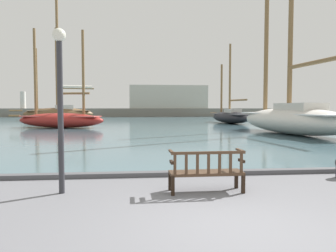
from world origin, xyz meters
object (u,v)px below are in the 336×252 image
at_px(sailboat_far_port, 59,112).
at_px(sailboat_outer_port, 61,117).
at_px(sailboat_outer_starboard, 230,116).
at_px(sailboat_far_starboard, 291,116).
at_px(park_bench, 206,171).
at_px(lamp_post, 60,92).

relative_size(sailboat_far_port, sailboat_outer_port, 1.11).
bearing_deg(sailboat_outer_starboard, sailboat_far_starboard, -91.06).
xyz_separation_m(sailboat_outer_starboard, sailboat_far_starboard, (-0.27, -14.86, 0.37)).
relative_size(park_bench, sailboat_far_port, 0.13).
height_order(park_bench, sailboat_outer_port, sailboat_outer_port).
relative_size(sailboat_far_port, sailboat_outer_starboard, 1.26).
bearing_deg(sailboat_far_starboard, sailboat_outer_starboard, 88.94).
height_order(sailboat_outer_port, sailboat_far_starboard, sailboat_far_starboard).
relative_size(sailboat_far_port, lamp_post, 3.54).
height_order(park_bench, sailboat_outer_starboard, sailboat_outer_starboard).
height_order(park_bench, lamp_post, lamp_post).
relative_size(sailboat_outer_starboard, lamp_post, 2.81).
relative_size(park_bench, lamp_post, 0.46).
height_order(sailboat_far_port, sailboat_far_starboard, sailboat_far_starboard).
bearing_deg(park_bench, sailboat_far_port, 106.79).
distance_m(sailboat_outer_starboard, sailboat_far_starboard, 14.87).
distance_m(sailboat_far_port, sailboat_outer_starboard, 23.07).
relative_size(sailboat_outer_starboard, sailboat_far_starboard, 0.64).
distance_m(sailboat_far_port, sailboat_outer_port, 16.75).
bearing_deg(sailboat_far_port, sailboat_far_starboard, -50.36).
xyz_separation_m(park_bench, sailboat_outer_port, (-7.95, 22.37, 0.52)).
bearing_deg(sailboat_far_port, sailboat_outer_port, -77.14).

